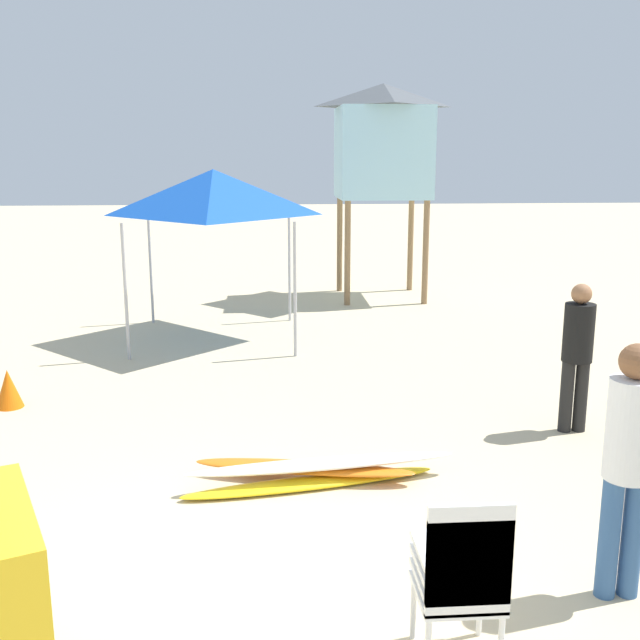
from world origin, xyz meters
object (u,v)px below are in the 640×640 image
(stacked_plastic_chairs, at_px, (462,569))
(surfboard_pile, at_px, (312,471))
(lifeguard_far_right, at_px, (577,348))
(lifeguard_tower, at_px, (383,141))
(lifeguard_near_right, at_px, (629,454))
(traffic_cone_far, at_px, (8,389))
(popup_canopy, at_px, (214,193))

(stacked_plastic_chairs, xyz_separation_m, surfboard_pile, (-0.70, 2.58, -0.53))
(lifeguard_far_right, distance_m, lifeguard_tower, 8.22)
(lifeguard_near_right, bearing_deg, stacked_plastic_chairs, -152.30)
(stacked_plastic_chairs, height_order, traffic_cone_far, stacked_plastic_chairs)
(lifeguard_tower, distance_m, traffic_cone_far, 9.07)
(surfboard_pile, height_order, traffic_cone_far, traffic_cone_far)
(surfboard_pile, bearing_deg, lifeguard_tower, 77.46)
(lifeguard_far_right, height_order, lifeguard_tower, lifeguard_tower)
(lifeguard_far_right, bearing_deg, popup_canopy, 132.25)
(surfboard_pile, bearing_deg, lifeguard_far_right, 21.18)
(lifeguard_near_right, bearing_deg, traffic_cone_far, 141.73)
(popup_canopy, height_order, lifeguard_tower, lifeguard_tower)
(stacked_plastic_chairs, bearing_deg, lifeguard_tower, 83.57)
(popup_canopy, xyz_separation_m, traffic_cone_far, (-2.27, -3.27, -2.12))
(lifeguard_far_right, height_order, popup_canopy, popup_canopy)
(surfboard_pile, relative_size, lifeguard_far_right, 1.56)
(lifeguard_near_right, relative_size, lifeguard_tower, 0.41)
(lifeguard_far_right, relative_size, traffic_cone_far, 3.51)
(lifeguard_near_right, xyz_separation_m, lifeguard_tower, (0.03, 10.89, 2.16))
(stacked_plastic_chairs, height_order, surfboard_pile, stacked_plastic_chairs)
(popup_canopy, distance_m, traffic_cone_far, 4.51)
(stacked_plastic_chairs, xyz_separation_m, lifeguard_tower, (1.30, 11.56, 2.54))
(lifeguard_far_right, bearing_deg, lifeguard_tower, 96.61)
(stacked_plastic_chairs, height_order, lifeguard_far_right, lifeguard_far_right)
(popup_canopy, xyz_separation_m, lifeguard_tower, (3.19, 3.34, 0.84))
(stacked_plastic_chairs, distance_m, popup_canopy, 8.61)
(stacked_plastic_chairs, relative_size, popup_canopy, 0.41)
(lifeguard_near_right, bearing_deg, popup_canopy, 112.69)
(lifeguard_near_right, xyz_separation_m, traffic_cone_far, (-5.43, 4.28, -0.80))
(lifeguard_tower, bearing_deg, traffic_cone_far, -129.58)
(stacked_plastic_chairs, xyz_separation_m, traffic_cone_far, (-4.16, 4.95, -0.42))
(surfboard_pile, distance_m, lifeguard_near_right, 2.89)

